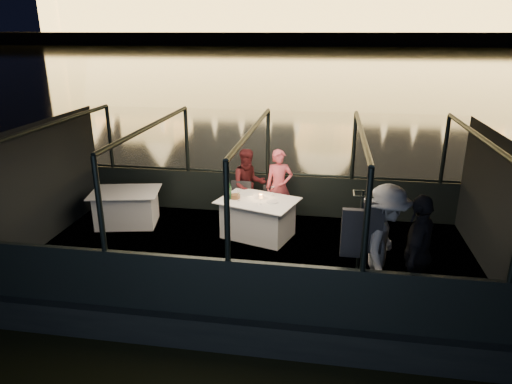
% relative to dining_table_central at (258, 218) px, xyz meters
% --- Properties ---
extents(river_water, '(500.00, 500.00, 0.00)m').
position_rel_dining_table_central_xyz_m(river_water, '(0.02, 79.26, -0.89)').
color(river_water, black).
rests_on(river_water, ground).
extents(boat_hull, '(8.60, 4.40, 1.00)m').
position_rel_dining_table_central_xyz_m(boat_hull, '(0.02, -0.74, -0.89)').
color(boat_hull, black).
rests_on(boat_hull, river_water).
extents(boat_deck, '(8.00, 4.00, 0.04)m').
position_rel_dining_table_central_xyz_m(boat_deck, '(0.02, -0.74, -0.41)').
color(boat_deck, black).
rests_on(boat_deck, boat_hull).
extents(gunwale_port, '(8.00, 0.08, 0.90)m').
position_rel_dining_table_central_xyz_m(gunwale_port, '(0.02, 1.26, 0.06)').
color(gunwale_port, black).
rests_on(gunwale_port, boat_deck).
extents(gunwale_starboard, '(8.00, 0.08, 0.90)m').
position_rel_dining_table_central_xyz_m(gunwale_starboard, '(0.02, -2.74, 0.06)').
color(gunwale_starboard, black).
rests_on(gunwale_starboard, boat_deck).
extents(cabin_glass_port, '(8.00, 0.02, 1.40)m').
position_rel_dining_table_central_xyz_m(cabin_glass_port, '(0.02, 1.26, 1.21)').
color(cabin_glass_port, '#99B2B2').
rests_on(cabin_glass_port, gunwale_port).
extents(cabin_glass_starboard, '(8.00, 0.02, 1.40)m').
position_rel_dining_table_central_xyz_m(cabin_glass_starboard, '(0.02, -2.74, 1.21)').
color(cabin_glass_starboard, '#99B2B2').
rests_on(cabin_glass_starboard, gunwale_starboard).
extents(cabin_roof_glass, '(8.00, 4.00, 0.02)m').
position_rel_dining_table_central_xyz_m(cabin_roof_glass, '(0.02, -0.74, 1.91)').
color(cabin_roof_glass, '#99B2B2').
rests_on(cabin_roof_glass, boat_deck).
extents(end_wall_fore, '(0.02, 4.00, 2.30)m').
position_rel_dining_table_central_xyz_m(end_wall_fore, '(-3.98, -0.74, 0.76)').
color(end_wall_fore, black).
rests_on(end_wall_fore, boat_deck).
extents(end_wall_aft, '(0.02, 4.00, 2.30)m').
position_rel_dining_table_central_xyz_m(end_wall_aft, '(4.02, -0.74, 0.76)').
color(end_wall_aft, black).
rests_on(end_wall_aft, boat_deck).
extents(canopy_ribs, '(8.00, 4.00, 2.30)m').
position_rel_dining_table_central_xyz_m(canopy_ribs, '(0.02, -0.74, 0.76)').
color(canopy_ribs, black).
rests_on(canopy_ribs, boat_deck).
extents(embankment, '(400.00, 140.00, 6.00)m').
position_rel_dining_table_central_xyz_m(embankment, '(0.02, 209.26, 0.11)').
color(embankment, '#423D33').
rests_on(embankment, ground).
extents(dining_table_central, '(1.70, 1.45, 0.77)m').
position_rel_dining_table_central_xyz_m(dining_table_central, '(0.00, 0.00, 0.00)').
color(dining_table_central, white).
rests_on(dining_table_central, boat_deck).
extents(dining_table_aft, '(1.55, 1.26, 0.73)m').
position_rel_dining_table_central_xyz_m(dining_table_aft, '(-2.81, 0.17, 0.00)').
color(dining_table_aft, silver).
rests_on(dining_table_aft, boat_deck).
extents(chair_port_left, '(0.44, 0.44, 0.90)m').
position_rel_dining_table_central_xyz_m(chair_port_left, '(-0.46, 0.47, 0.06)').
color(chair_port_left, black).
rests_on(chair_port_left, boat_deck).
extents(chair_port_right, '(0.38, 0.38, 0.80)m').
position_rel_dining_table_central_xyz_m(chair_port_right, '(0.18, 0.61, 0.06)').
color(chair_port_right, black).
rests_on(chair_port_right, boat_deck).
extents(coat_stand, '(0.62, 0.56, 1.82)m').
position_rel_dining_table_central_xyz_m(coat_stand, '(1.79, -2.18, 0.51)').
color(coat_stand, black).
rests_on(coat_stand, boat_deck).
extents(person_woman_coral, '(0.64, 0.50, 1.57)m').
position_rel_dining_table_central_xyz_m(person_woman_coral, '(0.32, 0.83, 0.36)').
color(person_woman_coral, '#D24C58').
rests_on(person_woman_coral, boat_deck).
extents(person_man_maroon, '(0.91, 0.82, 1.55)m').
position_rel_dining_table_central_xyz_m(person_man_maroon, '(-0.34, 0.84, 0.36)').
color(person_man_maroon, '#3C1113').
rests_on(person_man_maroon, boat_deck).
extents(passenger_stripe, '(0.90, 1.31, 1.85)m').
position_rel_dining_table_central_xyz_m(passenger_stripe, '(2.16, -1.99, 0.47)').
color(passenger_stripe, white).
rests_on(passenger_stripe, boat_deck).
extents(passenger_dark, '(0.78, 1.12, 1.75)m').
position_rel_dining_table_central_xyz_m(passenger_dark, '(2.63, -2.03, 0.47)').
color(passenger_dark, black).
rests_on(passenger_dark, boat_deck).
extents(wine_bottle, '(0.09, 0.09, 0.33)m').
position_rel_dining_table_central_xyz_m(wine_bottle, '(-0.55, -0.03, 0.53)').
color(wine_bottle, '#13351C').
rests_on(wine_bottle, dining_table_central).
extents(bread_basket, '(0.21, 0.21, 0.08)m').
position_rel_dining_table_central_xyz_m(bread_basket, '(-0.45, 0.02, 0.42)').
color(bread_basket, brown).
rests_on(bread_basket, dining_table_central).
extents(amber_candle, '(0.07, 0.07, 0.08)m').
position_rel_dining_table_central_xyz_m(amber_candle, '(0.04, 0.12, 0.42)').
color(amber_candle, '#FF993F').
rests_on(amber_candle, dining_table_central).
extents(plate_near, '(0.29, 0.29, 0.01)m').
position_rel_dining_table_central_xyz_m(plate_near, '(0.29, -0.06, 0.39)').
color(plate_near, silver).
rests_on(plate_near, dining_table_central).
extents(plate_far, '(0.23, 0.23, 0.01)m').
position_rel_dining_table_central_xyz_m(plate_far, '(-0.25, 0.26, 0.39)').
color(plate_far, silver).
rests_on(plate_far, dining_table_central).
extents(wine_glass_white, '(0.09, 0.09, 0.20)m').
position_rel_dining_table_central_xyz_m(wine_glass_white, '(-0.36, -0.10, 0.48)').
color(wine_glass_white, silver).
rests_on(wine_glass_white, dining_table_central).
extents(wine_glass_red, '(0.08, 0.08, 0.19)m').
position_rel_dining_table_central_xyz_m(wine_glass_red, '(0.25, 0.30, 0.48)').
color(wine_glass_red, white).
rests_on(wine_glass_red, dining_table_central).
extents(wine_glass_empty, '(0.09, 0.09, 0.20)m').
position_rel_dining_table_central_xyz_m(wine_glass_empty, '(0.09, -0.22, 0.48)').
color(wine_glass_empty, white).
rests_on(wine_glass_empty, dining_table_central).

